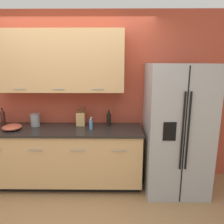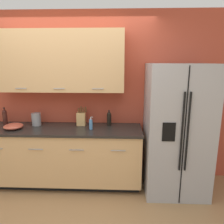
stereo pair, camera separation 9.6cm
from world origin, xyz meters
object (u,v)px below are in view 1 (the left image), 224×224
refrigerator (176,129)px  knife_block (81,119)px  oil_bottle (109,118)px  steel_canister (35,120)px  mixing_bowl (12,127)px  soap_dispenser (91,124)px  wine_bottle (3,118)px

refrigerator → knife_block: 1.42m
oil_bottle → steel_canister: oil_bottle is taller
knife_block → mixing_bowl: bearing=-166.3°
steel_canister → mixing_bowl: (-0.27, -0.20, -0.06)m
oil_bottle → mixing_bowl: oil_bottle is taller
oil_bottle → soap_dispenser: bearing=-140.0°
wine_bottle → soap_dispenser: bearing=-7.7°
wine_bottle → steel_canister: (0.50, -0.02, -0.03)m
refrigerator → steel_canister: 2.10m
refrigerator → steel_canister: bearing=174.6°
soap_dispenser → mixing_bowl: size_ratio=0.68×
wine_bottle → steel_canister: 0.50m
mixing_bowl → soap_dispenser: bearing=1.6°
soap_dispenser → oil_bottle: size_ratio=0.78×
oil_bottle → mixing_bowl: 1.41m
wine_bottle → mixing_bowl: wine_bottle is taller
steel_canister → knife_block: bearing=3.1°
oil_bottle → steel_canister: (-1.12, -0.05, -0.01)m
refrigerator → oil_bottle: bearing=165.8°
wine_bottle → soap_dispenser: wine_bottle is taller
mixing_bowl → knife_block: bearing=13.7°
knife_block → mixing_bowl: (-0.96, -0.23, -0.07)m
refrigerator → mixing_bowl: refrigerator is taller
refrigerator → soap_dispenser: bearing=178.5°
soap_dispenser → oil_bottle: bearing=40.0°
soap_dispenser → mixing_bowl: 1.13m
refrigerator → knife_block: refrigerator is taller
wine_bottle → soap_dispenser: size_ratio=1.46×
refrigerator → oil_bottle: (-0.97, 0.25, 0.09)m
mixing_bowl → wine_bottle: bearing=137.1°
wine_bottle → oil_bottle: bearing=1.0°
mixing_bowl → oil_bottle: bearing=10.0°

